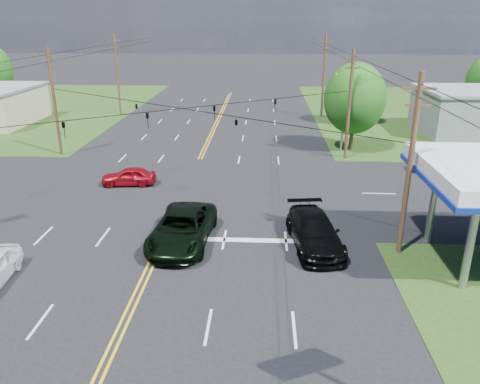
# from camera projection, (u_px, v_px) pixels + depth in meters

# --- Properties ---
(ground) EXTENTS (280.00, 280.00, 0.00)m
(ground) POSITION_uv_depth(u_px,v_px,m) (186.00, 190.00, 34.21)
(ground) COLOR black
(ground) RESTS_ON ground
(stop_bar) EXTENTS (10.00, 0.50, 0.02)m
(stop_bar) POSITION_uv_depth(u_px,v_px,m) (251.00, 240.00, 26.49)
(stop_bar) COLOR silver
(stop_bar) RESTS_ON ground
(pole_se) EXTENTS (1.60, 0.28, 9.50)m
(pole_se) POSITION_uv_depth(u_px,v_px,m) (410.00, 165.00, 23.46)
(pole_se) COLOR #43321C
(pole_se) RESTS_ON ground
(pole_nw) EXTENTS (1.60, 0.28, 9.50)m
(pole_nw) POSITION_uv_depth(u_px,v_px,m) (54.00, 101.00, 41.53)
(pole_nw) COLOR #43321C
(pole_nw) RESTS_ON ground
(pole_ne) EXTENTS (1.60, 0.28, 9.50)m
(pole_ne) POSITION_uv_depth(u_px,v_px,m) (349.00, 104.00, 40.31)
(pole_ne) COLOR #43321C
(pole_ne) RESTS_ON ground
(pole_left_far) EXTENTS (1.60, 0.28, 10.00)m
(pole_left_far) POSITION_uv_depth(u_px,v_px,m) (117.00, 74.00, 59.23)
(pole_left_far) COLOR #43321C
(pole_left_far) RESTS_ON ground
(pole_right_far) EXTENTS (1.60, 0.28, 10.00)m
(pole_right_far) POSITION_uv_depth(u_px,v_px,m) (324.00, 75.00, 58.00)
(pole_right_far) COLOR #43321C
(pole_right_far) RESTS_ON ground
(span_wire_signals) EXTENTS (26.00, 18.00, 1.13)m
(span_wire_signals) POSITION_uv_depth(u_px,v_px,m) (182.00, 109.00, 32.12)
(span_wire_signals) COLOR black
(span_wire_signals) RESTS_ON ground
(power_lines) EXTENTS (26.04, 100.00, 0.64)m
(power_lines) POSITION_uv_depth(u_px,v_px,m) (175.00, 73.00, 29.34)
(power_lines) COLOR black
(power_lines) RESTS_ON ground
(tree_right_a) EXTENTS (5.70, 5.70, 8.18)m
(tree_right_a) POSITION_uv_depth(u_px,v_px,m) (355.00, 99.00, 43.08)
(tree_right_a) COLOR #43321C
(tree_right_a) RESTS_ON ground
(tree_right_b) EXTENTS (4.94, 4.94, 7.09)m
(tree_right_b) POSITION_uv_depth(u_px,v_px,m) (357.00, 88.00, 54.43)
(tree_right_b) COLOR #43321C
(tree_right_b) RESTS_ON ground
(pickup_dkgreen) EXTENTS (3.43, 6.72, 1.82)m
(pickup_dkgreen) POSITION_uv_depth(u_px,v_px,m) (182.00, 228.00, 25.88)
(pickup_dkgreen) COLOR black
(pickup_dkgreen) RESTS_ON ground
(suv_black) EXTENTS (3.17, 6.27, 1.74)m
(suv_black) POSITION_uv_depth(u_px,v_px,m) (314.00, 232.00, 25.55)
(suv_black) COLOR black
(suv_black) RESTS_ON ground
(sedan_red) EXTENTS (4.16, 2.01, 1.37)m
(sedan_red) POSITION_uv_depth(u_px,v_px,m) (129.00, 176.00, 35.11)
(sedan_red) COLOR maroon
(sedan_red) RESTS_ON ground
(sedan_far) EXTENTS (5.65, 2.72, 1.59)m
(sedan_far) POSITION_uv_depth(u_px,v_px,m) (445.00, 162.00, 38.12)
(sedan_far) COLOR #A9AAAE
(sedan_far) RESTS_ON ground
(polesign_ne) EXTENTS (2.02, 0.72, 7.32)m
(polesign_ne) POSITION_uv_depth(u_px,v_px,m) (345.00, 91.00, 42.44)
(polesign_ne) COLOR #A5A5AA
(polesign_ne) RESTS_ON ground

